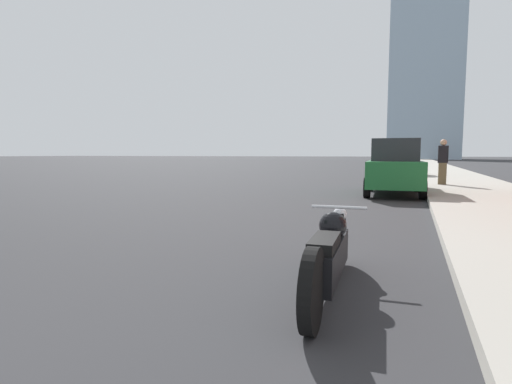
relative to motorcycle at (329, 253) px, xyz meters
name	(u,v)px	position (x,y,z in m)	size (l,w,h in m)	color
sidewalk	(437,168)	(2.85, 35.11, -0.31)	(3.38, 240.00, 0.15)	#9E998E
distant_tower	(428,13)	(3.04, 104.17, 34.66)	(16.16, 16.16, 70.08)	#9EB7CC
motorcycle	(329,253)	(0.00, 0.00, 0.00)	(0.62, 2.47, 0.75)	black
parked_car_green	(394,168)	(0.19, 10.02, 0.50)	(1.95, 4.07, 1.81)	#1E6B33
parked_car_silver	(401,162)	(0.13, 21.01, 0.46)	(2.00, 4.14, 1.69)	#BCBCC1
pedestrian	(443,161)	(1.83, 13.28, 0.67)	(0.36, 0.24, 1.74)	brown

